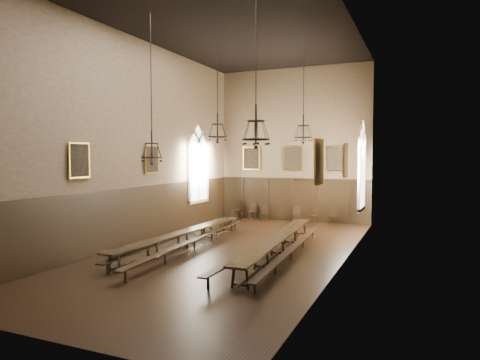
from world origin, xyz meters
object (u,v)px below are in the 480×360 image
Objects in this scene: bench_left_inner at (195,243)px; chair_5 at (314,218)px; bench_left_outer at (178,239)px; chair_6 at (333,219)px; chandelier_front_left at (152,147)px; chandelier_front_right at (256,130)px; chair_4 at (297,218)px; table_right at (278,246)px; chandelier_back_right at (303,130)px; table_left at (183,240)px; chair_2 at (264,216)px; bench_right_outer at (291,252)px; chandelier_back_left at (218,131)px; chair_1 at (252,214)px; bench_right_inner at (264,248)px; chair_0 at (236,213)px.

bench_left_inner is 9.29m from chair_5.
bench_left_outer is 9.78m from chair_6.
chandelier_front_left is (-0.52, -2.18, 3.89)m from bench_left_inner.
chandelier_front_right reaches higher than chair_6.
bench_left_inner is 11.56× the size of chair_4.
chandelier_front_left is (-3.98, -2.55, 3.81)m from table_right.
table_left is at bearing -145.28° from chandelier_back_right.
bench_left_inner is 8.76m from chair_2.
table_left is 4.72m from bench_right_outer.
chandelier_front_left is (-3.39, -11.01, 3.92)m from chair_5.
chandelier_front_right is (4.03, -5.47, -0.34)m from chandelier_back_left.
table_right is 1.03× the size of bench_right_outer.
chandelier_back_right is (4.32, 2.99, 4.61)m from table_left.
chandelier_front_left is (0.41, -11.00, 3.89)m from chair_1.
chandelier_back_right and chandelier_front_left have the same top height.
chandelier_back_left is at bearing 147.25° from table_right.
bench_left_outer is 11.43× the size of chair_4.
chair_2 is at bearing 164.43° from chair_4.
bench_right_outer is 10.14m from chair_1.
chair_5 is at bearing -174.97° from chair_6.
bench_right_inner is at bearing -98.44° from chair_4.
chandelier_front_left is (-4.47, -11.01, 3.89)m from chair_6.
chair_0 is at bearing 124.79° from bench_right_outer.
chair_4 is at bearing 100.67° from table_right.
table_right is at bearing 150.50° from bench_right_outer.
chair_0 reaches higher than bench_right_outer.
bench_left_outer is 8.83m from chair_4.
bench_left_outer is 7.18m from chandelier_back_right.
bench_right_inner is (2.92, 0.25, -0.02)m from bench_left_inner.
table_right is at bearing -69.66° from chair_1.
chair_1 is 4.88m from chair_6.
chandelier_back_right reaches higher than bench_right_outer.
bench_right_outer is 10.60m from chair_0.
chandelier_back_left reaches higher than chair_5.
chair_5 is at bearing 62.19° from chandelier_back_left.
chair_4 is 0.99m from chair_5.
chandelier_front_right reaches higher than bench_left_inner.
chair_0 is 3.83m from chair_4.
chandelier_front_right is (0.79, -2.92, 4.39)m from bench_right_inner.
chandelier_front_left reaches higher than bench_right_outer.
chandelier_front_left reaches higher than chair_6.
bench_right_outer is 10.30× the size of chair_2.
chandelier_front_left is (-4.22, -5.29, -0.78)m from chandelier_back_right.
bench_right_inner is at bearing -63.72° from chair_2.
chandelier_front_left is at bearing 173.41° from chandelier_front_right.
bench_right_inner is at bearing 4.97° from bench_left_inner.
chandelier_back_right is (-0.24, -5.72, 4.67)m from chair_6.
chair_5 is at bearing 15.26° from chair_0.
chair_1 is at bearing 92.14° from chandelier_front_left.
bench_left_inner is 4.10m from bench_right_outer.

